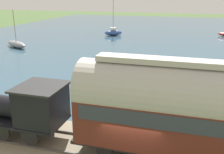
# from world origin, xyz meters

# --- Properties ---
(harbor_water) EXTENTS (80.00, 80.00, 0.01)m
(harbor_water) POSITION_xyz_m (43.21, 0.00, 0.00)
(harbor_water) COLOR #38566B
(harbor_water) RESTS_ON ground
(steam_locomotive) EXTENTS (2.36, 6.48, 3.17)m
(steam_locomotive) POSITION_xyz_m (0.66, 6.11, 2.16)
(steam_locomotive) COLOR black
(steam_locomotive) RESTS_ON rail_embankment
(passenger_coach) EXTENTS (2.55, 10.38, 4.66)m
(passenger_coach) POSITION_xyz_m (0.66, -2.38, 3.08)
(passenger_coach) COLOR black
(passenger_coach) RESTS_ON rail_embankment
(sailboat_blue) EXTENTS (2.93, 3.71, 7.42)m
(sailboat_blue) POSITION_xyz_m (38.17, 11.93, 0.61)
(sailboat_blue) COLOR #335199
(sailboat_blue) RESTS_ON harbor_water
(sailboat_gray) EXTENTS (3.41, 4.90, 5.49)m
(sailboat_gray) POSITION_xyz_m (23.09, 22.58, 0.50)
(sailboat_gray) COLOR gray
(sailboat_gray) RESTS_ON harbor_water
(rowboat_far_out) EXTENTS (2.31, 2.78, 0.45)m
(rowboat_far_out) POSITION_xyz_m (11.34, 1.49, 0.23)
(rowboat_far_out) COLOR #B7B2A3
(rowboat_far_out) RESTS_ON harbor_water
(rowboat_near_shore) EXTENTS (1.28, 2.01, 0.44)m
(rowboat_near_shore) POSITION_xyz_m (7.82, -1.77, 0.23)
(rowboat_near_shore) COLOR silver
(rowboat_near_shore) RESTS_ON harbor_water
(rowboat_off_pier) EXTENTS (1.33, 2.83, 0.47)m
(rowboat_off_pier) POSITION_xyz_m (4.68, 2.98, 0.25)
(rowboat_off_pier) COLOR beige
(rowboat_off_pier) RESTS_ON harbor_water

